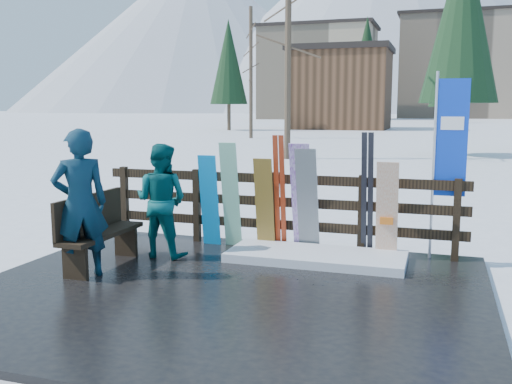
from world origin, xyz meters
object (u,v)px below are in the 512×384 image
(snowboard_1, at_px, (231,195))
(person_back, at_px, (161,200))
(snowboard_3, at_px, (301,198))
(snowboard_0, at_px, (209,200))
(person_front, at_px, (80,203))
(bench, at_px, (97,229))
(snowboard_2, at_px, (264,204))
(snowboard_5, at_px, (387,211))
(snowboard_4, at_px, (307,201))
(rental_flag, at_px, (447,145))

(snowboard_1, xyz_separation_m, person_back, (-0.75, -0.81, 0.01))
(snowboard_1, relative_size, snowboard_3, 0.98)
(snowboard_0, height_order, snowboard_1, snowboard_1)
(snowboard_0, xyz_separation_m, person_front, (-0.91, -2.00, 0.23))
(bench, distance_m, snowboard_0, 1.85)
(bench, bearing_deg, snowboard_2, 39.94)
(snowboard_5, xyz_separation_m, person_front, (-3.57, -2.00, 0.24))
(person_front, bearing_deg, snowboard_5, 166.25)
(snowboard_3, height_order, person_back, same)
(snowboard_4, height_order, person_front, person_front)
(snowboard_4, bearing_deg, person_front, -140.66)
(snowboard_3, height_order, snowboard_4, snowboard_3)
(snowboard_2, bearing_deg, bench, -140.06)
(rental_flag, bearing_deg, person_front, -152.33)
(snowboard_1, xyz_separation_m, person_front, (-1.25, -2.00, 0.13))
(bench, distance_m, person_front, 0.61)
(snowboard_3, bearing_deg, snowboard_2, 180.00)
(snowboard_3, bearing_deg, snowboard_5, -0.00)
(snowboard_0, xyz_separation_m, snowboard_3, (1.45, 0.00, 0.11))
(rental_flag, bearing_deg, snowboard_0, -175.49)
(bench, xyz_separation_m, snowboard_5, (3.64, 1.56, 0.17))
(snowboard_4, xyz_separation_m, person_back, (-1.93, -0.81, 0.04))
(person_front, bearing_deg, bench, -123.84)
(snowboard_3, bearing_deg, snowboard_1, -180.00)
(person_front, bearing_deg, snowboard_4, 176.34)
(snowboard_4, distance_m, rental_flag, 2.08)
(snowboard_5, height_order, person_front, person_front)
(snowboard_2, bearing_deg, snowboard_0, 180.00)
(snowboard_0, distance_m, snowboard_5, 2.67)
(bench, xyz_separation_m, person_back, (0.58, 0.75, 0.29))
(rental_flag, bearing_deg, snowboard_3, -172.22)
(snowboard_4, bearing_deg, person_back, -157.27)
(snowboard_5, bearing_deg, snowboard_1, 180.00)
(snowboard_1, relative_size, rental_flag, 0.62)
(bench, distance_m, snowboard_1, 2.06)
(snowboard_0, distance_m, person_back, 0.91)
(person_front, xyz_separation_m, person_back, (0.51, 1.19, -0.12))
(snowboard_2, xyz_separation_m, snowboard_4, (0.65, 0.00, 0.08))
(bench, relative_size, snowboard_4, 0.94)
(snowboard_1, height_order, snowboard_4, snowboard_1)
(bench, xyz_separation_m, snowboard_2, (1.86, 1.56, 0.18))
(snowboard_2, height_order, snowboard_5, snowboard_2)
(snowboard_3, bearing_deg, snowboard_4, 0.00)
(snowboard_3, distance_m, person_front, 3.09)
(snowboard_4, relative_size, snowboard_5, 1.14)
(snowboard_4, height_order, snowboard_5, snowboard_4)
(snowboard_0, height_order, snowboard_2, snowboard_0)
(snowboard_3, distance_m, person_back, 2.02)
(person_front, distance_m, person_back, 1.30)
(snowboard_2, distance_m, snowboard_3, 0.58)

